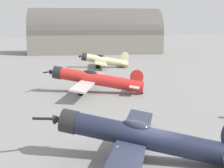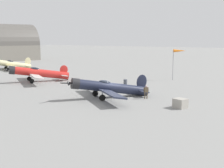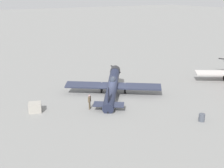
# 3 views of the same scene
# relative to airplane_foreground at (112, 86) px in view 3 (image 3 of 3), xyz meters

# --- Properties ---
(ground_plane) EXTENTS (400.00, 400.00, 0.00)m
(ground_plane) POSITION_rel_airplane_foreground_xyz_m (-0.41, 0.32, -1.37)
(ground_plane) COLOR gray
(airplane_foreground) EXTENTS (10.50, 10.66, 3.07)m
(airplane_foreground) POSITION_rel_airplane_foreground_xyz_m (0.00, 0.00, 0.00)
(airplane_foreground) COLOR #1E2338
(airplane_foreground) RESTS_ON ground_plane
(ground_crew_mechanic) EXTENTS (0.52, 0.49, 1.72)m
(ground_crew_mechanic) POSITION_rel_airplane_foreground_xyz_m (-2.07, 4.41, -0.33)
(ground_crew_mechanic) COLOR brown
(ground_crew_mechanic) RESTS_ON ground_plane
(equipment_crate) EXTENTS (1.60, 1.68, 1.06)m
(equipment_crate) POSITION_rel_airplane_foreground_xyz_m (0.50, 9.83, -0.84)
(equipment_crate) COLOR #9E998E
(equipment_crate) RESTS_ON ground_plane
(fuel_drum) EXTENTS (0.65, 0.65, 0.82)m
(fuel_drum) POSITION_rel_airplane_foreground_xyz_m (-11.13, -3.66, -0.97)
(fuel_drum) COLOR #474C56
(fuel_drum) RESTS_ON ground_plane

